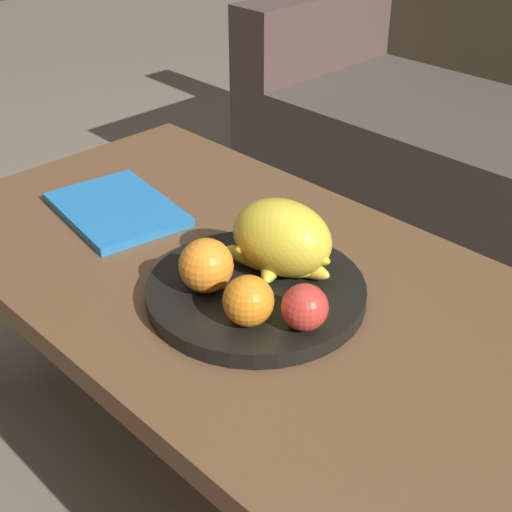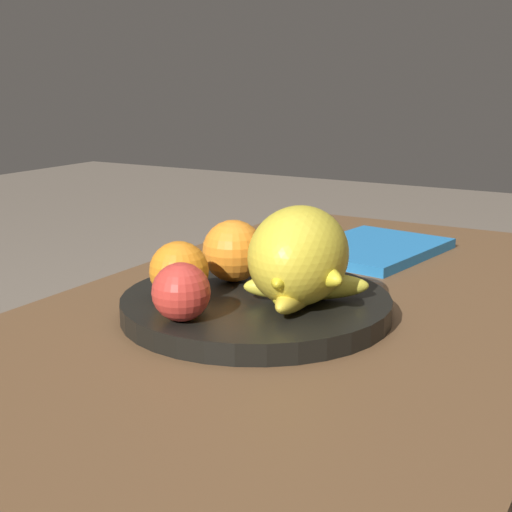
# 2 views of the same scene
# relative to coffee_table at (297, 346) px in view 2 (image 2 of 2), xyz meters

# --- Properties ---
(coffee_table) EXTENTS (1.23, 0.63, 0.45)m
(coffee_table) POSITION_rel_coffee_table_xyz_m (0.00, 0.00, 0.00)
(coffee_table) COLOR brown
(coffee_table) RESTS_ON ground_plane
(fruit_bowl) EXTENTS (0.33, 0.33, 0.03)m
(fruit_bowl) POSITION_rel_coffee_table_xyz_m (0.04, -0.04, 0.06)
(fruit_bowl) COLOR black
(fruit_bowl) RESTS_ON coffee_table
(melon_large_front) EXTENTS (0.18, 0.15, 0.12)m
(melon_large_front) POSITION_rel_coffee_table_xyz_m (0.03, 0.02, 0.13)
(melon_large_front) COLOR yellow
(melon_large_front) RESTS_ON fruit_bowl
(orange_front) EXTENTS (0.08, 0.08, 0.08)m
(orange_front) POSITION_rel_coffee_table_xyz_m (-0.01, -0.10, 0.11)
(orange_front) COLOR orange
(orange_front) RESTS_ON fruit_bowl
(orange_left) EXTENTS (0.07, 0.07, 0.07)m
(orange_left) POSITION_rel_coffee_table_xyz_m (0.10, -0.11, 0.11)
(orange_left) COLOR orange
(orange_left) RESTS_ON fruit_bowl
(apple_front) EXTENTS (0.06, 0.06, 0.06)m
(apple_front) POSITION_rel_coffee_table_xyz_m (0.16, -0.06, 0.10)
(apple_front) COLOR red
(apple_front) RESTS_ON fruit_bowl
(banana_bunch) EXTENTS (0.18, 0.15, 0.06)m
(banana_bunch) POSITION_rel_coffee_table_xyz_m (0.03, 0.02, 0.10)
(banana_bunch) COLOR yellow
(banana_bunch) RESTS_ON fruit_bowl
(magazine) EXTENTS (0.27, 0.22, 0.02)m
(magazine) POSITION_rel_coffee_table_xyz_m (-0.33, -0.03, 0.05)
(magazine) COLOR #2474BB
(magazine) RESTS_ON coffee_table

